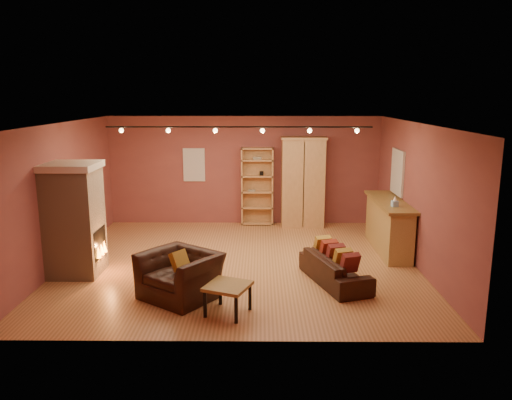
{
  "coord_description": "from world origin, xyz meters",
  "views": [
    {
      "loc": [
        0.42,
        -9.58,
        3.34
      ],
      "look_at": [
        0.33,
        0.2,
        1.27
      ],
      "focal_mm": 35.0,
      "sensor_mm": 36.0,
      "label": 1
    }
  ],
  "objects_px": {
    "loveseat": "(335,264)",
    "armchair": "(180,268)",
    "armoire": "(303,182)",
    "bar_counter": "(388,225)",
    "coffee_table": "(228,289)",
    "fireplace": "(75,219)",
    "bookcase": "(257,185)"
  },
  "relations": [
    {
      "from": "armoire",
      "to": "coffee_table",
      "type": "distance_m",
      "value": 5.59
    },
    {
      "from": "fireplace",
      "to": "armchair",
      "type": "bearing_deg",
      "value": -27.91
    },
    {
      "from": "fireplace",
      "to": "armchair",
      "type": "relative_size",
      "value": 1.5
    },
    {
      "from": "fireplace",
      "to": "armoire",
      "type": "relative_size",
      "value": 0.92
    },
    {
      "from": "bookcase",
      "to": "armchair",
      "type": "bearing_deg",
      "value": -104.45
    },
    {
      "from": "armoire",
      "to": "bar_counter",
      "type": "xyz_separation_m",
      "value": [
        1.7,
        -2.06,
        -0.59
      ]
    },
    {
      "from": "bar_counter",
      "to": "coffee_table",
      "type": "relative_size",
      "value": 2.85
    },
    {
      "from": "loveseat",
      "to": "armchair",
      "type": "relative_size",
      "value": 1.28
    },
    {
      "from": "fireplace",
      "to": "coffee_table",
      "type": "bearing_deg",
      "value": -30.56
    },
    {
      "from": "fireplace",
      "to": "loveseat",
      "type": "height_order",
      "value": "fireplace"
    },
    {
      "from": "bookcase",
      "to": "armoire",
      "type": "bearing_deg",
      "value": -9.06
    },
    {
      "from": "fireplace",
      "to": "bookcase",
      "type": "bearing_deg",
      "value": 47.91
    },
    {
      "from": "bookcase",
      "to": "fireplace",
      "type": "bearing_deg",
      "value": -132.09
    },
    {
      "from": "bar_counter",
      "to": "armchair",
      "type": "relative_size",
      "value": 1.64
    },
    {
      "from": "armoire",
      "to": "armchair",
      "type": "xyz_separation_m",
      "value": [
        -2.42,
        -4.68,
        -0.64
      ]
    },
    {
      "from": "bookcase",
      "to": "coffee_table",
      "type": "xyz_separation_m",
      "value": [
        -0.42,
        -5.49,
        -0.62
      ]
    },
    {
      "from": "armchair",
      "to": "coffee_table",
      "type": "distance_m",
      "value": 1.05
    },
    {
      "from": "bookcase",
      "to": "armchair",
      "type": "xyz_separation_m",
      "value": [
        -1.25,
        -4.87,
        -0.5
      ]
    },
    {
      "from": "bar_counter",
      "to": "fireplace",
      "type": "bearing_deg",
      "value": -166.55
    },
    {
      "from": "armchair",
      "to": "bar_counter",
      "type": "bearing_deg",
      "value": 68.31
    },
    {
      "from": "bookcase",
      "to": "armchair",
      "type": "distance_m",
      "value": 5.05
    },
    {
      "from": "bar_counter",
      "to": "loveseat",
      "type": "xyz_separation_m",
      "value": [
        -1.43,
        -1.93,
        -0.2
      ]
    },
    {
      "from": "coffee_table",
      "to": "armoire",
      "type": "bearing_deg",
      "value": 73.4
    },
    {
      "from": "armchair",
      "to": "coffee_table",
      "type": "bearing_deg",
      "value": -0.85
    },
    {
      "from": "bookcase",
      "to": "armoire",
      "type": "distance_m",
      "value": 1.19
    },
    {
      "from": "armoire",
      "to": "bar_counter",
      "type": "bearing_deg",
      "value": -50.57
    },
    {
      "from": "bookcase",
      "to": "loveseat",
      "type": "relative_size",
      "value": 1.12
    },
    {
      "from": "fireplace",
      "to": "bar_counter",
      "type": "bearing_deg",
      "value": 13.45
    },
    {
      "from": "armoire",
      "to": "bookcase",
      "type": "bearing_deg",
      "value": 170.94
    },
    {
      "from": "bookcase",
      "to": "bar_counter",
      "type": "xyz_separation_m",
      "value": [
        2.86,
        -2.25,
        -0.46
      ]
    },
    {
      "from": "armchair",
      "to": "coffee_table",
      "type": "relative_size",
      "value": 1.74
    },
    {
      "from": "armchair",
      "to": "coffee_table",
      "type": "height_order",
      "value": "armchair"
    }
  ]
}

